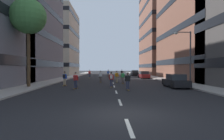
% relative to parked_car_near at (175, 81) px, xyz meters
% --- Properties ---
extents(ground_plane, '(190.36, 190.36, 0.00)m').
position_rel_parked_car_near_xyz_m(ground_plane, '(-6.86, 20.01, -0.70)').
color(ground_plane, black).
extents(sidewalk_left, '(3.05, 87.25, 0.14)m').
position_rel_parked_car_near_xyz_m(sidewalk_left, '(-16.45, 23.98, -0.63)').
color(sidewalk_left, '#9E9991').
rests_on(sidewalk_left, ground_plane).
extents(sidewalk_right, '(3.05, 87.25, 0.14)m').
position_rel_parked_car_near_xyz_m(sidewalk_right, '(2.72, 23.98, -0.63)').
color(sidewalk_right, '#9E9991').
rests_on(sidewalk_right, ground_plane).
extents(lane_markings, '(0.16, 72.20, 0.01)m').
position_rel_parked_car_near_xyz_m(lane_markings, '(-6.86, 21.29, -0.70)').
color(lane_markings, silver).
rests_on(lane_markings, ground_plane).
extents(building_left_mid, '(13.34, 19.67, 24.27)m').
position_rel_parked_car_near_xyz_m(building_left_mid, '(-24.59, 12.85, 11.53)').
color(building_left_mid, slate).
rests_on(building_left_mid, ground_plane).
extents(building_left_far, '(13.34, 18.21, 20.34)m').
position_rel_parked_car_near_xyz_m(building_left_far, '(-24.59, 38.48, 9.56)').
color(building_left_far, '#B2A893').
rests_on(building_left_far, ground_plane).
extents(building_right_mid, '(13.34, 22.51, 22.27)m').
position_rel_parked_car_near_xyz_m(building_right_mid, '(10.86, 12.85, 10.53)').
color(building_right_mid, brown).
rests_on(building_right_mid, ground_plane).
extents(building_right_far, '(13.34, 20.33, 37.99)m').
position_rel_parked_car_near_xyz_m(building_right_far, '(10.86, 38.48, 18.39)').
color(building_right_far, brown).
rests_on(building_right_far, ground_plane).
extents(parked_car_near, '(1.82, 4.40, 1.52)m').
position_rel_parked_car_near_xyz_m(parked_car_near, '(0.00, 0.00, 0.00)').
color(parked_car_near, black).
rests_on(parked_car_near, ground_plane).
extents(parked_car_mid, '(1.82, 4.40, 1.52)m').
position_rel_parked_car_near_xyz_m(parked_car_mid, '(0.00, 17.99, 0.00)').
color(parked_car_mid, maroon).
rests_on(parked_car_mid, ground_plane).
extents(parked_car_far, '(1.82, 4.40, 1.52)m').
position_rel_parked_car_near_xyz_m(parked_car_far, '(0.00, 31.25, 0.00)').
color(parked_car_far, black).
rests_on(parked_car_far, ground_plane).
extents(street_tree_near, '(3.92, 3.92, 9.77)m').
position_rel_parked_car_near_xyz_m(street_tree_near, '(-16.45, 0.19, 7.19)').
color(street_tree_near, '#4C3823').
rests_on(street_tree_near, sidewalk_left).
extents(streetlamp_right, '(2.13, 0.30, 6.50)m').
position_rel_parked_car_near_xyz_m(streetlamp_right, '(2.05, 1.62, 3.44)').
color(streetlamp_right, '#3F3F44').
rests_on(streetlamp_right, sidewalk_right).
extents(skater_0, '(0.54, 0.91, 1.78)m').
position_rel_parked_car_near_xyz_m(skater_0, '(-7.23, 0.35, 0.32)').
color(skater_0, brown).
rests_on(skater_0, ground_plane).
extents(skater_1, '(0.57, 0.92, 1.78)m').
position_rel_parked_car_near_xyz_m(skater_1, '(-11.61, 19.97, 0.29)').
color(skater_1, brown).
rests_on(skater_1, ground_plane).
extents(skater_2, '(0.57, 0.92, 1.78)m').
position_rel_parked_car_near_xyz_m(skater_2, '(-12.93, 2.17, 0.32)').
color(skater_2, brown).
rests_on(skater_2, ground_plane).
extents(skater_3, '(0.54, 0.91, 1.78)m').
position_rel_parked_car_near_xyz_m(skater_3, '(-7.48, 22.32, 0.29)').
color(skater_3, brown).
rests_on(skater_3, ground_plane).
extents(skater_4, '(0.57, 0.92, 1.78)m').
position_rel_parked_car_near_xyz_m(skater_4, '(-3.98, 26.92, 0.32)').
color(skater_4, brown).
rests_on(skater_4, ground_plane).
extents(skater_5, '(0.55, 0.92, 1.78)m').
position_rel_parked_car_near_xyz_m(skater_5, '(-5.66, -2.38, 0.29)').
color(skater_5, brown).
rests_on(skater_5, ground_plane).
extents(skater_6, '(0.57, 0.92, 1.78)m').
position_rel_parked_car_near_xyz_m(skater_6, '(-11.06, -0.98, 0.32)').
color(skater_6, brown).
rests_on(skater_6, ground_plane).
extents(skater_7, '(0.55, 0.92, 1.78)m').
position_rel_parked_car_near_xyz_m(skater_7, '(-6.27, 7.17, 0.29)').
color(skater_7, brown).
rests_on(skater_7, ground_plane).
extents(skater_8, '(0.56, 0.92, 1.78)m').
position_rel_parked_car_near_xyz_m(skater_8, '(-8.73, 7.54, 0.29)').
color(skater_8, brown).
rests_on(skater_8, ground_plane).
extents(skater_9, '(0.53, 0.90, 1.78)m').
position_rel_parked_car_near_xyz_m(skater_9, '(-5.54, 5.00, 0.29)').
color(skater_9, brown).
rests_on(skater_9, ground_plane).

